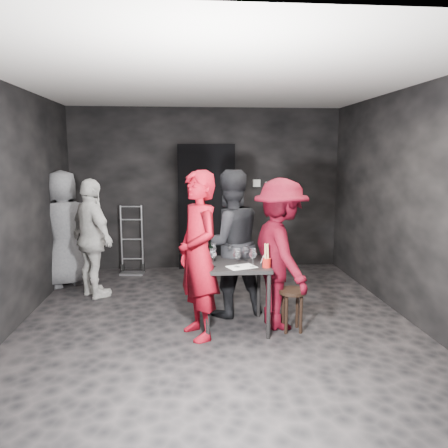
{
  "coord_description": "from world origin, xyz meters",
  "views": [
    {
      "loc": [
        -0.32,
        -4.87,
        1.92
      ],
      "look_at": [
        0.11,
        0.25,
        1.11
      ],
      "focal_mm": 35.0,
      "sensor_mm": 36.0,
      "label": 1
    }
  ],
  "objects": [
    {
      "name": "wall_right",
      "position": [
        2.25,
        0.0,
        1.35
      ],
      "size": [
        0.04,
        5.0,
        2.7
      ],
      "primitive_type": "cube",
      "color": "black",
      "rests_on": "ground"
    },
    {
      "name": "woman_black",
      "position": [
        0.17,
        0.22,
        1.03
      ],
      "size": [
        1.11,
        0.81,
        2.05
      ],
      "primitive_type": "imported",
      "rotation": [
        0.0,
        0.0,
        3.43
      ],
      "color": "black",
      "rests_on": "floor"
    },
    {
      "name": "doorway",
      "position": [
        0.0,
        2.44,
        1.05
      ],
      "size": [
        0.95,
        0.1,
        2.1
      ],
      "primitive_type": "cube",
      "color": "black",
      "rests_on": "ground"
    },
    {
      "name": "wine_glass_f",
      "position": [
        0.32,
        -0.13,
        0.84
      ],
      "size": [
        0.07,
        0.07,
        0.18
      ],
      "primitive_type": null,
      "rotation": [
        0.0,
        0.0,
        0.04
      ],
      "color": "white",
      "rests_on": "tasting_table"
    },
    {
      "name": "bystander_grey",
      "position": [
        -2.13,
        1.59,
        0.98
      ],
      "size": [
        1.08,
        0.96,
        1.95
      ],
      "primitive_type": "imported",
      "rotation": [
        0.0,
        0.0,
        3.72
      ],
      "color": "slate",
      "rests_on": "floor"
    },
    {
      "name": "reserved_card",
      "position": [
        0.5,
        -0.24,
        0.8
      ],
      "size": [
        0.11,
        0.14,
        0.09
      ],
      "primitive_type": null,
      "rotation": [
        0.0,
        0.0,
        -0.35
      ],
      "color": "white",
      "rests_on": "tasting_table"
    },
    {
      "name": "breadstick_cup",
      "position": [
        0.5,
        -0.45,
        0.87
      ],
      "size": [
        0.09,
        0.09,
        0.27
      ],
      "rotation": [
        0.0,
        0.0,
        -0.37
      ],
      "color": "#A4140F",
      "rests_on": "tasting_table"
    },
    {
      "name": "ceiling",
      "position": [
        0.0,
        0.0,
        2.7
      ],
      "size": [
        4.5,
        5.0,
        0.02
      ],
      "primitive_type": "cube",
      "color": "silver",
      "rests_on": "ground"
    },
    {
      "name": "floor",
      "position": [
        0.0,
        0.0,
        0.0
      ],
      "size": [
        4.5,
        5.0,
        0.02
      ],
      "primitive_type": "cube",
      "color": "black",
      "rests_on": "ground"
    },
    {
      "name": "man_maroon",
      "position": [
        0.7,
        -0.21,
        0.93
      ],
      "size": [
        0.79,
        1.3,
        1.87
      ],
      "primitive_type": "imported",
      "rotation": [
        0.0,
        0.0,
        1.78
      ],
      "color": "#480510",
      "rests_on": "floor"
    },
    {
      "name": "server_red",
      "position": [
        -0.22,
        -0.42,
        1.05
      ],
      "size": [
        0.76,
        0.9,
        2.09
      ],
      "primitive_type": "imported",
      "rotation": [
        0.0,
        0.0,
        -1.17
      ],
      "color": "maroon",
      "rests_on": "floor"
    },
    {
      "name": "wall_left",
      "position": [
        -2.25,
        0.0,
        1.35
      ],
      "size": [
        0.04,
        5.0,
        2.7
      ],
      "primitive_type": "cube",
      "color": "black",
      "rests_on": "ground"
    },
    {
      "name": "wallbox_lower",
      "position": [
        1.05,
        2.45,
        1.4
      ],
      "size": [
        0.1,
        0.06,
        0.14
      ],
      "primitive_type": "cube",
      "color": "#B7B7B2",
      "rests_on": "wall_back"
    },
    {
      "name": "bystander_cream",
      "position": [
        -1.6,
        1.03,
        0.87
      ],
      "size": [
        1.02,
        1.1,
        1.74
      ],
      "primitive_type": "imported",
      "rotation": [
        0.0,
        0.0,
        2.25
      ],
      "color": "silver",
      "rests_on": "floor"
    },
    {
      "name": "wallbox_upper",
      "position": [
        0.85,
        2.45,
        1.45
      ],
      "size": [
        0.12,
        0.06,
        0.12
      ],
      "primitive_type": "cube",
      "color": "#B7B7B2",
      "rests_on": "wall_back"
    },
    {
      "name": "tasting_mat",
      "position": [
        0.24,
        -0.42,
        0.75
      ],
      "size": [
        0.34,
        0.29,
        0.0
      ],
      "primitive_type": "cube",
      "rotation": [
        0.0,
        0.0,
        0.38
      ],
      "color": "white",
      "rests_on": "tasting_table"
    },
    {
      "name": "wall_front",
      "position": [
        0.0,
        -2.5,
        1.35
      ],
      "size": [
        4.5,
        0.04,
        2.7
      ],
      "primitive_type": "cube",
      "color": "black",
      "rests_on": "ground"
    },
    {
      "name": "wine_bottle",
      "position": [
        -0.08,
        -0.26,
        0.86
      ],
      "size": [
        0.07,
        0.07,
        0.27
      ],
      "rotation": [
        0.0,
        0.0,
        0.18
      ],
      "color": "black",
      "rests_on": "tasting_table"
    },
    {
      "name": "wine_glass_b",
      "position": [
        -0.04,
        -0.1,
        0.86
      ],
      "size": [
        0.1,
        0.1,
        0.21
      ],
      "primitive_type": null,
      "rotation": [
        0.0,
        0.0,
        -0.29
      ],
      "color": "white",
      "rests_on": "tasting_table"
    },
    {
      "name": "stool",
      "position": [
        0.81,
        -0.36,
        0.36
      ],
      "size": [
        0.3,
        0.3,
        0.47
      ],
      "rotation": [
        0.0,
        0.0,
        -0.12
      ],
      "color": "black",
      "rests_on": "floor"
    },
    {
      "name": "wine_glass_a",
      "position": [
        -0.06,
        -0.38,
        0.86
      ],
      "size": [
        0.1,
        0.1,
        0.22
      ],
      "primitive_type": null,
      "rotation": [
        0.0,
        0.0,
        -0.29
      ],
      "color": "white",
      "rests_on": "tasting_table"
    },
    {
      "name": "wine_glass_c",
      "position": [
        0.16,
        -0.03,
        0.85
      ],
      "size": [
        0.09,
        0.09,
        0.19
      ],
      "primitive_type": null,
      "rotation": [
        0.0,
        0.0,
        -0.27
      ],
      "color": "white",
      "rests_on": "tasting_table"
    },
    {
      "name": "wine_glass_e",
      "position": [
        0.36,
        -0.43,
        0.86
      ],
      "size": [
        0.1,
        0.1,
        0.22
      ],
      "primitive_type": null,
      "rotation": [
        0.0,
        0.0,
        -0.26
      ],
      "color": "white",
      "rests_on": "tasting_table"
    },
    {
      "name": "tasting_table",
      "position": [
        0.19,
        -0.23,
        0.65
      ],
      "size": [
        0.72,
        0.72,
        0.75
      ],
      "rotation": [
        0.0,
        0.0,
        -0.01
      ],
      "color": "black",
      "rests_on": "floor"
    },
    {
      "name": "hand_truck",
      "position": [
        -1.24,
        2.2,
        0.21
      ],
      "size": [
        0.37,
        0.32,
        1.12
      ],
      "rotation": [
        0.0,
        0.0,
        -0.09
      ],
      "color": "#B2B2B7",
      "rests_on": "floor"
    },
    {
      "name": "wall_back",
      "position": [
        0.0,
        2.5,
        1.35
      ],
      "size": [
        4.5,
        0.04,
        2.7
      ],
      "primitive_type": "cube",
      "color": "black",
      "rests_on": "ground"
    },
    {
      "name": "wine_glass_d",
      "position": [
        0.19,
        -0.42,
        0.86
      ],
      "size": [
        0.11,
        0.11,
        0.22
      ],
      "primitive_type": null,
      "rotation": [
        0.0,
        0.0,
        -0.39
      ],
      "color": "white",
      "rests_on": "tasting_table"
    }
  ]
}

